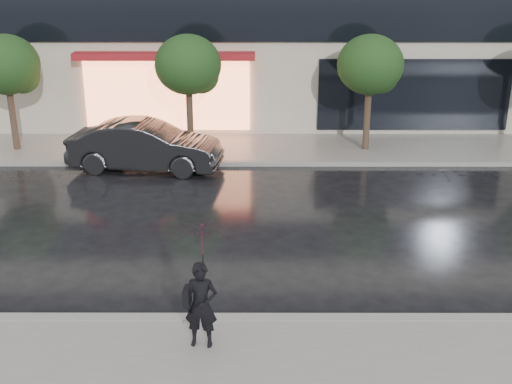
{
  "coord_description": "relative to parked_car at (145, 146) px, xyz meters",
  "views": [
    {
      "loc": [
        -0.73,
        -11.22,
        6.32
      ],
      "look_at": [
        -0.75,
        2.18,
        1.4
      ],
      "focal_mm": 45.0,
      "sensor_mm": 36.0,
      "label": 1
    }
  ],
  "objects": [
    {
      "name": "parked_car",
      "position": [
        0.0,
        0.0,
        0.0
      ],
      "size": [
        4.88,
        2.23,
        1.55
      ],
      "primitive_type": "imported",
      "rotation": [
        0.0,
        0.0,
        1.44
      ],
      "color": "black",
      "rests_on": "ground"
    },
    {
      "name": "curb_far",
      "position": [
        4.21,
        0.45,
        -0.71
      ],
      "size": [
        60.0,
        0.25,
        0.14
      ],
      "primitive_type": "cube",
      "color": "gray",
      "rests_on": "ground"
    },
    {
      "name": "curb_near",
      "position": [
        4.21,
        -9.05,
        -0.71
      ],
      "size": [
        60.0,
        0.25,
        0.14
      ],
      "primitive_type": "cube",
      "color": "gray",
      "rests_on": "ground"
    },
    {
      "name": "ground",
      "position": [
        4.21,
        -8.05,
        -0.78
      ],
      "size": [
        120.0,
        120.0,
        0.0
      ],
      "primitive_type": "plane",
      "color": "black",
      "rests_on": "ground"
    },
    {
      "name": "tree_far_west",
      "position": [
        -4.73,
        1.98,
        2.15
      ],
      "size": [
        2.2,
        2.2,
        3.99
      ],
      "color": "#33261C",
      "rests_on": "ground"
    },
    {
      "name": "tree_mid_east",
      "position": [
        7.27,
        1.98,
        2.15
      ],
      "size": [
        2.2,
        2.2,
        3.99
      ],
      "color": "#33261C",
      "rests_on": "ground"
    },
    {
      "name": "sidewalk_far",
      "position": [
        4.21,
        2.2,
        -0.72
      ],
      "size": [
        60.0,
        3.5,
        0.12
      ],
      "primitive_type": "cube",
      "color": "slate",
      "rests_on": "ground"
    },
    {
      "name": "pedestrian_with_umbrella",
      "position": [
        2.59,
        -9.92,
        0.87
      ],
      "size": [
        1.05,
        1.07,
        2.25
      ],
      "rotation": [
        0.0,
        0.0,
        -0.09
      ],
      "color": "black",
      "rests_on": "sidewalk_near"
    },
    {
      "name": "tree_mid_west",
      "position": [
        1.27,
        1.98,
        2.15
      ],
      "size": [
        2.2,
        2.2,
        3.99
      ],
      "color": "#33261C",
      "rests_on": "ground"
    }
  ]
}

